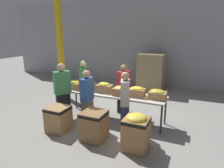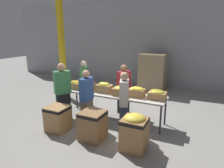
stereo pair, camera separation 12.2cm
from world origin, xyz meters
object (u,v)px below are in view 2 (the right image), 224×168
(banana_box_1, at_px, (87,86))
(pallet_stack_0, at_px, (153,73))
(volunteer_1, at_px, (84,83))
(donation_bin_0, at_px, (58,117))
(volunteer_0, at_px, (124,103))
(volunteer_2, at_px, (124,89))
(volunteer_3, at_px, (63,92))
(banana_box_0, at_px, (75,85))
(banana_box_5, at_px, (157,94))
(banana_box_2, at_px, (104,87))
(donation_bin_1, at_px, (93,124))
(banana_box_4, at_px, (137,92))
(banana_box_3, at_px, (121,91))
(support_pillar, at_px, (62,45))
(donation_bin_2, at_px, (134,131))
(volunteer_4, at_px, (87,99))
(sorting_table, at_px, (112,95))

(banana_box_1, bearing_deg, pallet_stack_0, 72.43)
(volunteer_1, height_order, pallet_stack_0, pallet_stack_0)
(donation_bin_0, bearing_deg, volunteer_0, 22.26)
(volunteer_2, relative_size, volunteer_3, 0.93)
(banana_box_0, bearing_deg, banana_box_5, 2.11)
(volunteer_1, bearing_deg, volunteer_2, 64.39)
(volunteer_1, distance_m, donation_bin_0, 1.95)
(banana_box_2, distance_m, donation_bin_1, 1.35)
(banana_box_4, bearing_deg, donation_bin_1, -118.77)
(banana_box_3, relative_size, support_pillar, 0.10)
(volunteer_2, bearing_deg, donation_bin_1, 24.93)
(banana_box_1, relative_size, donation_bin_0, 0.62)
(donation_bin_0, distance_m, donation_bin_2, 2.06)
(volunteer_3, bearing_deg, support_pillar, 73.78)
(banana_box_2, height_order, volunteer_0, volunteer_0)
(volunteer_3, height_order, donation_bin_2, volunteer_3)
(volunteer_3, xyz_separation_m, support_pillar, (-1.32, 1.69, 1.18))
(banana_box_1, bearing_deg, banana_box_2, 7.07)
(volunteer_1, distance_m, donation_bin_1, 2.39)
(volunteer_1, height_order, donation_bin_1, volunteer_1)
(volunteer_3, xyz_separation_m, donation_bin_1, (1.35, -0.63, -0.44))
(banana_box_4, xyz_separation_m, volunteer_1, (-2.09, 0.66, -0.16))
(banana_box_5, height_order, donation_bin_1, banana_box_5)
(volunteer_2, bearing_deg, banana_box_3, 41.26)
(volunteer_1, height_order, volunteer_3, volunteer_3)
(banana_box_0, xyz_separation_m, donation_bin_1, (1.29, -1.15, -0.54))
(banana_box_5, bearing_deg, volunteer_2, 154.11)
(volunteer_4, bearing_deg, donation_bin_0, 132.15)
(banana_box_2, distance_m, pallet_stack_0, 3.48)
(banana_box_3, bearing_deg, sorting_table, 165.90)
(donation_bin_2, bearing_deg, volunteer_1, 142.71)
(volunteer_0, height_order, volunteer_4, volunteer_0)
(banana_box_4, relative_size, donation_bin_1, 0.59)
(banana_box_5, bearing_deg, volunteer_4, -157.66)
(banana_box_3, relative_size, volunteer_0, 0.26)
(banana_box_0, xyz_separation_m, volunteer_0, (1.82, -0.51, -0.14))
(donation_bin_0, bearing_deg, volunteer_1, 101.87)
(banana_box_4, xyz_separation_m, volunteer_0, (-0.14, -0.57, -0.16))
(banana_box_2, relative_size, volunteer_2, 0.29)
(banana_box_2, relative_size, banana_box_4, 1.08)
(banana_box_2, height_order, pallet_stack_0, pallet_stack_0)
(volunteer_0, distance_m, donation_bin_2, 0.88)
(banana_box_3, distance_m, pallet_stack_0, 3.49)
(donation_bin_1, bearing_deg, banana_box_3, 78.66)
(pallet_stack_0, bearing_deg, volunteer_1, -121.70)
(banana_box_3, distance_m, volunteer_1, 1.82)
(volunteer_1, bearing_deg, volunteer_4, 12.21)
(volunteer_3, bearing_deg, banana_box_2, -25.80)
(sorting_table, bearing_deg, banana_box_3, -14.10)
(donation_bin_1, bearing_deg, banana_box_0, 138.41)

